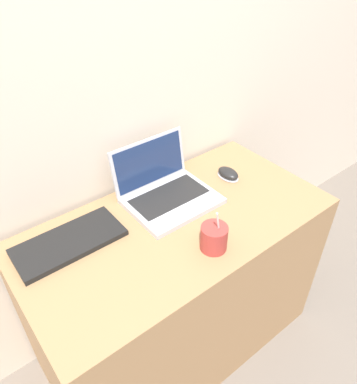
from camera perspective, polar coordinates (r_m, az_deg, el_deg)
name	(u,v)px	position (r m, az deg, el deg)	size (l,w,h in m)	color
ground_plane	(220,384)	(1.85, 6.27, -27.13)	(12.00, 12.00, 0.00)	#6B6056
wall_back	(116,60)	(1.37, -9.50, 19.23)	(7.00, 0.04, 2.50)	beige
desk	(177,287)	(1.65, -0.16, -14.26)	(1.17, 0.59, 0.75)	#936D47
laptop	(165,189)	(1.46, -2.05, 0.47)	(0.33, 0.30, 0.21)	#ADADB2
drink_cup	(214,237)	(1.25, 5.42, -6.88)	(0.09, 0.09, 0.18)	#9E332D
computer_mouse	(228,174)	(1.60, 7.57, 2.80)	(0.07, 0.11, 0.04)	#B2B2B7
external_keyboard	(69,242)	(1.34, -16.33, -7.32)	(0.37, 0.17, 0.02)	black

